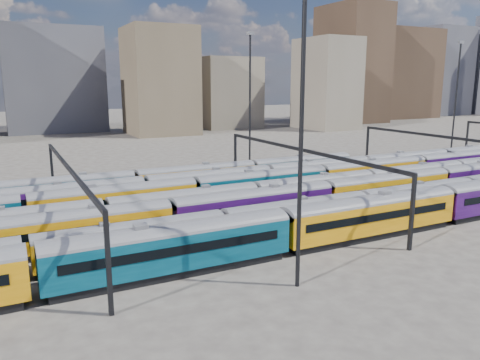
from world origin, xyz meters
name	(u,v)px	position (x,y,z in m)	size (l,w,h in m)	color
ground	(235,214)	(0.00, 0.00, 0.00)	(500.00, 500.00, 0.00)	#3D3834
rake_0	(444,200)	(20.66, -15.00, 2.94)	(135.87, 3.31, 5.59)	black
rake_1	(223,223)	(-6.32, -10.00, 2.40)	(111.72, 2.73, 4.58)	black
rake_2	(326,193)	(10.79, -5.00, 2.72)	(126.04, 3.07, 5.18)	black
rake_3	(315,186)	(12.61, 0.00, 2.48)	(96.08, 2.82, 4.73)	black
rake_4	(195,189)	(-3.55, 5.00, 2.70)	(125.32, 3.06, 5.15)	black
rake_5	(268,174)	(10.80, 10.00, 2.55)	(118.28, 2.89, 4.85)	black
rake_6	(64,187)	(-19.00, 15.00, 2.55)	(98.42, 2.88, 4.85)	black
gantry_1	(69,177)	(-20.00, 0.00, 6.79)	(0.35, 40.35, 8.03)	black
gantry_2	(300,157)	(10.00, 0.00, 6.79)	(0.35, 40.35, 8.03)	black
gantry_3	(452,144)	(40.00, 0.00, 6.79)	(0.35, 40.35, 8.03)	black
mast_2	(302,119)	(-5.00, -22.00, 13.97)	(1.40, 0.50, 25.60)	black
mast_3	(250,98)	(15.00, 24.00, 13.97)	(1.40, 0.50, 25.60)	black
mast_5	(456,95)	(65.00, 20.00, 13.97)	(1.40, 0.50, 25.60)	black
skyline	(347,72)	(104.75, 105.73, 20.83)	(399.22, 60.48, 50.03)	#665B4C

